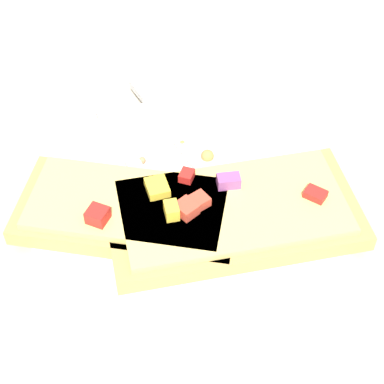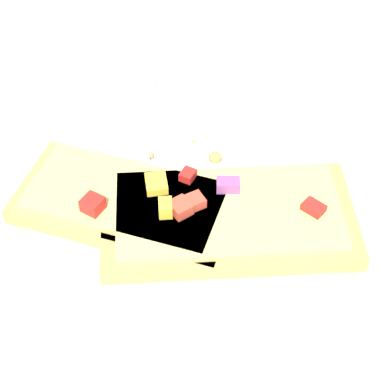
% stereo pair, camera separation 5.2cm
% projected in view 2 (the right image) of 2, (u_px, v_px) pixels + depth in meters
% --- Properties ---
extents(ground_plane, '(4.00, 4.00, 0.00)m').
position_uv_depth(ground_plane, '(192.00, 210.00, 0.53)').
color(ground_plane, '#BCB29E').
extents(plate, '(0.27, 0.27, 0.01)m').
position_uv_depth(plate, '(192.00, 205.00, 0.53)').
color(plate, silver).
rests_on(plate, ground).
extents(fork, '(0.06, 0.20, 0.01)m').
position_uv_depth(fork, '(152.00, 188.00, 0.53)').
color(fork, '#B7B7BC').
rests_on(fork, plate).
extents(knife, '(0.06, 0.23, 0.01)m').
position_uv_depth(knife, '(196.00, 140.00, 0.57)').
color(knife, '#B7B7BC').
rests_on(knife, plate).
extents(pizza_slice_main, '(0.22, 0.18, 0.03)m').
position_uv_depth(pizza_slice_main, '(228.00, 217.00, 0.50)').
color(pizza_slice_main, tan).
rests_on(pizza_slice_main, plate).
extents(pizza_slice_corner, '(0.18, 0.18, 0.03)m').
position_uv_depth(pizza_slice_corner, '(126.00, 203.00, 0.51)').
color(pizza_slice_corner, tan).
rests_on(pizza_slice_corner, plate).
extents(crumb_scatter, '(0.07, 0.12, 0.01)m').
position_uv_depth(crumb_scatter, '(208.00, 197.00, 0.52)').
color(crumb_scatter, tan).
rests_on(crumb_scatter, plate).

